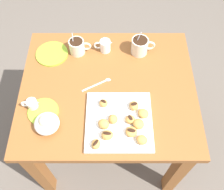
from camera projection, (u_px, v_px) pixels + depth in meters
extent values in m
plane|color=#665B51|center=(109.00, 140.00, 1.98)|extent=(8.00, 8.00, 0.00)
cube|color=#935628|center=(108.00, 89.00, 1.38)|extent=(0.92, 0.79, 0.04)
cube|color=#935628|center=(39.00, 171.00, 1.51)|extent=(0.07, 0.07, 0.69)
cube|color=#935628|center=(177.00, 171.00, 1.51)|extent=(0.07, 0.07, 0.69)
cube|color=#935628|center=(53.00, 78.00, 1.86)|extent=(0.07, 0.07, 0.69)
cube|color=#935628|center=(165.00, 78.00, 1.86)|extent=(0.07, 0.07, 0.69)
cube|color=white|center=(119.00, 121.00, 1.25)|extent=(0.32, 0.32, 0.02)
cylinder|color=silver|center=(77.00, 47.00, 1.46)|extent=(0.09, 0.09, 0.09)
torus|color=silver|center=(86.00, 46.00, 1.45)|extent=(0.06, 0.01, 0.06)
cylinder|color=#331E11|center=(76.00, 42.00, 1.42)|extent=(0.07, 0.07, 0.01)
cylinder|color=silver|center=(73.00, 43.00, 1.43)|extent=(0.01, 0.04, 0.11)
cylinder|color=silver|center=(139.00, 46.00, 1.45)|extent=(0.09, 0.09, 0.10)
torus|color=silver|center=(150.00, 46.00, 1.45)|extent=(0.06, 0.01, 0.06)
cylinder|color=#331E11|center=(140.00, 41.00, 1.42)|extent=(0.08, 0.08, 0.01)
cylinder|color=silver|center=(137.00, 42.00, 1.42)|extent=(0.04, 0.02, 0.12)
cylinder|color=white|center=(105.00, 46.00, 1.47)|extent=(0.06, 0.06, 0.07)
cone|color=white|center=(110.00, 43.00, 1.45)|extent=(0.02, 0.02, 0.02)
torus|color=white|center=(98.00, 45.00, 1.47)|extent=(0.05, 0.01, 0.05)
cylinder|color=white|center=(105.00, 42.00, 1.44)|extent=(0.05, 0.05, 0.01)
ellipsoid|color=white|center=(47.00, 124.00, 1.22)|extent=(0.12, 0.12, 0.07)
sphere|color=#F4E5B2|center=(46.00, 121.00, 1.20)|extent=(0.07, 0.07, 0.07)
ellipsoid|color=green|center=(48.00, 119.00, 1.18)|extent=(0.02, 0.03, 0.01)
cylinder|color=white|center=(32.00, 104.00, 1.28)|extent=(0.05, 0.05, 0.05)
cone|color=white|center=(36.00, 103.00, 1.26)|extent=(0.02, 0.02, 0.02)
torus|color=white|center=(25.00, 104.00, 1.27)|extent=(0.04, 0.01, 0.04)
cylinder|color=black|center=(31.00, 102.00, 1.26)|extent=(0.04, 0.04, 0.01)
cylinder|color=#9EC633|center=(43.00, 112.00, 1.28)|extent=(0.15, 0.15, 0.01)
cylinder|color=#9EC633|center=(52.00, 54.00, 1.48)|extent=(0.18, 0.18, 0.01)
cube|color=silver|center=(95.00, 85.00, 1.37)|extent=(0.14, 0.08, 0.00)
ellipsoid|color=silver|center=(107.00, 80.00, 1.38)|extent=(0.03, 0.02, 0.01)
ellipsoid|color=#D19347|center=(103.00, 103.00, 1.27)|extent=(0.05, 0.05, 0.03)
ellipsoid|color=black|center=(103.00, 101.00, 1.26)|extent=(0.03, 0.03, 0.00)
ellipsoid|color=#D19347|center=(142.00, 140.00, 1.17)|extent=(0.06, 0.06, 0.03)
ellipsoid|color=#D19347|center=(108.00, 135.00, 1.18)|extent=(0.06, 0.05, 0.04)
ellipsoid|color=black|center=(108.00, 133.00, 1.16)|extent=(0.04, 0.02, 0.00)
ellipsoid|color=#D19347|center=(113.00, 119.00, 1.23)|extent=(0.05, 0.06, 0.04)
ellipsoid|color=#D19347|center=(143.00, 113.00, 1.25)|extent=(0.07, 0.07, 0.03)
ellipsoid|color=#D19347|center=(104.00, 124.00, 1.21)|extent=(0.07, 0.07, 0.04)
ellipsoid|color=#D19347|center=(130.00, 119.00, 1.23)|extent=(0.06, 0.05, 0.03)
ellipsoid|color=black|center=(130.00, 118.00, 1.21)|extent=(0.03, 0.04, 0.00)
ellipsoid|color=#D19347|center=(131.00, 132.00, 1.19)|extent=(0.08, 0.08, 0.03)
ellipsoid|color=black|center=(131.00, 130.00, 1.18)|extent=(0.04, 0.03, 0.00)
ellipsoid|color=#D19347|center=(134.00, 106.00, 1.27)|extent=(0.05, 0.06, 0.03)
ellipsoid|color=black|center=(134.00, 104.00, 1.25)|extent=(0.03, 0.02, 0.00)
ellipsoid|color=#D19347|center=(96.00, 144.00, 1.16)|extent=(0.05, 0.05, 0.03)
ellipsoid|color=black|center=(96.00, 143.00, 1.15)|extent=(0.03, 0.04, 0.00)
ellipsoid|color=#D19347|center=(138.00, 124.00, 1.21)|extent=(0.07, 0.08, 0.04)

